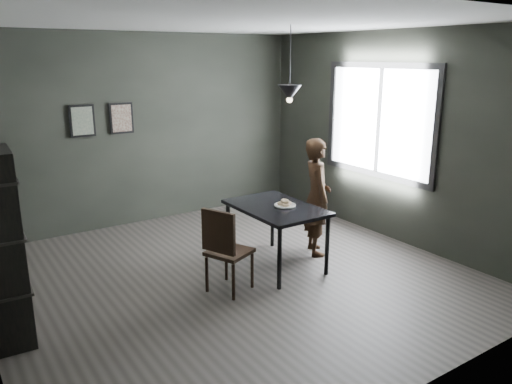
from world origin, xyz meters
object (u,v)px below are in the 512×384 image
woman (317,197)px  wood_chair (225,246)px  pendant_lamp (290,93)px  white_plate (285,206)px  shelf_unit (1,249)px  cafe_table (276,212)px

woman → wood_chair: 1.59m
woman → pendant_lamp: pendant_lamp is taller
white_plate → shelf_unit: size_ratio=0.13×
woman → wood_chair: woman is taller
pendant_lamp → white_plate: bearing=-135.4°
cafe_table → white_plate: (0.08, -0.06, 0.08)m
cafe_table → pendant_lamp: pendant_lamp is taller
pendant_lamp → wood_chair: bearing=-160.9°
white_plate → pendant_lamp: pendant_lamp is taller
shelf_unit → pendant_lamp: size_ratio=2.00×
woman → shelf_unit: 3.59m
wood_chair → shelf_unit: size_ratio=0.55×
woman → wood_chair: bearing=127.1°
wood_chair → pendant_lamp: pendant_lamp is taller
white_plate → pendant_lamp: size_ratio=0.27×
wood_chair → shelf_unit: 2.09m
cafe_table → pendant_lamp: 1.41m
white_plate → woman: 0.60m
cafe_table → wood_chair: (-0.87, -0.29, -0.13)m
cafe_table → woman: 0.68m
woman → shelf_unit: bearing=115.8°
wood_chair → pendant_lamp: size_ratio=1.09×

